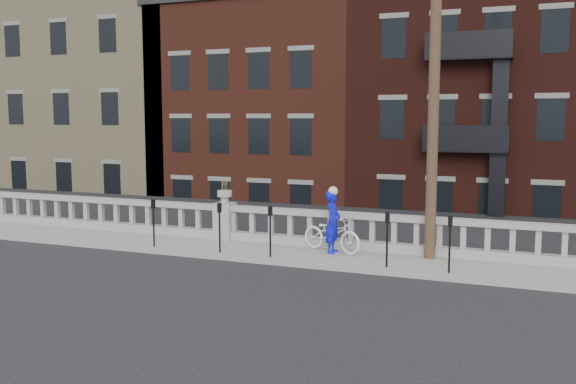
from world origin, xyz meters
The scene contains 13 objects.
ground centered at (0.00, 0.00, 0.00)m, with size 120.00×120.00×0.00m, color black.
sidewalk centered at (0.00, 3.00, 0.07)m, with size 32.00×2.20×0.15m, color gray.
balustrade centered at (0.00, 3.95, 0.64)m, with size 28.00×0.34×1.03m.
planter_pedestal centered at (0.00, 3.95, 0.83)m, with size 0.55×0.55×1.76m.
lower_level centered at (0.56, 23.04, 2.63)m, with size 80.00×44.00×20.80m.
utility_pole centered at (6.20, 3.60, 5.24)m, with size 1.60×0.28×10.00m.
parking_meter_a centered at (-1.33, 2.15, 1.00)m, with size 0.10×0.09×1.36m.
parking_meter_b centered at (0.78, 2.15, 1.00)m, with size 0.10×0.09×1.36m.
parking_meter_c centered at (2.28, 2.15, 1.00)m, with size 0.10×0.09×1.36m.
parking_meter_d centered at (5.40, 2.15, 1.00)m, with size 0.10×0.09×1.36m.
parking_meter_e centered at (6.90, 2.15, 1.00)m, with size 0.10×0.09×1.36m.
bicycle centered at (3.56, 3.44, 0.64)m, with size 0.66×1.88×0.99m, color white.
cyclist centered at (3.64, 3.28, 1.00)m, with size 0.62×0.41×1.70m, color #0E12D3.
Camera 1 is at (8.94, -13.04, 3.84)m, focal length 40.00 mm.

